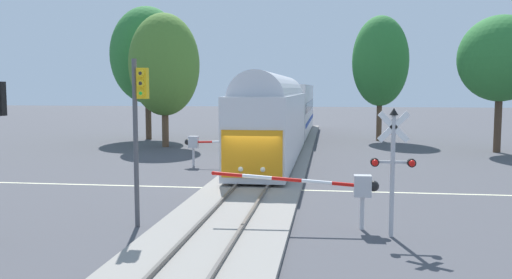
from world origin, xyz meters
The scene contains 12 objects.
ground_plane centered at (0.00, 0.00, 0.00)m, with size 220.00×220.00×0.00m, color #47474C.
road_centre_stripe centered at (0.00, 0.00, 0.00)m, with size 44.00×0.20×0.01m.
railway_track centered at (0.00, 0.00, 0.10)m, with size 4.40×80.00×0.32m.
commuter_train centered at (0.00, 18.14, 2.80)m, with size 3.04×40.56×5.16m.
crossing_gate_near centered at (3.92, -6.56, 1.43)m, with size 5.55×0.40×1.83m.
crossing_signal_mast centered at (5.35, -7.33, 2.45)m, with size 1.36×0.44×4.01m.
crossing_gate_far centered at (-3.76, 6.56, 1.41)m, with size 6.28×0.40×1.80m.
traffic_signal_median centered at (-2.78, -7.21, 3.73)m, with size 0.53×0.38×5.57m.
elm_centre_background centered at (7.77, 24.09, 6.95)m, with size 4.87×4.87×10.88m.
oak_behind_train centered at (-9.37, 16.69, 6.42)m, with size 5.49×5.49×10.41m.
pine_left_background centered at (-12.77, 22.57, 7.53)m, with size 6.54×6.54×11.85m.
maple_right_background centered at (15.41, 16.34, 6.69)m, with size 5.91×5.91×9.77m.
Camera 1 is at (3.39, -24.08, 4.61)m, focal length 37.69 mm.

